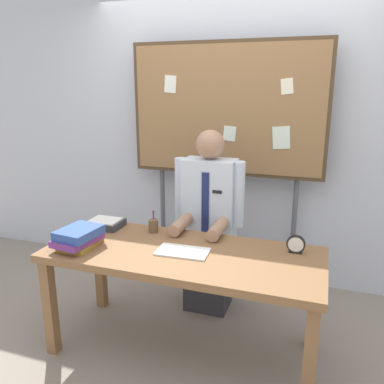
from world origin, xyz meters
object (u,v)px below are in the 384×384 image
object	(u,v)px
desk	(183,263)
person	(209,229)
pen_holder	(153,226)
bulletin_board	(226,113)
desk_clock	(296,245)
open_notebook	(183,252)
paper_tray	(105,223)
book_stack	(79,238)

from	to	relation	value
desk	person	distance (m)	0.59
desk	pen_holder	xyz separation A→B (m)	(-0.32, 0.25, 0.14)
bulletin_board	desk_clock	world-z (taller)	bulletin_board
desk_clock	desk	bearing A→B (deg)	-162.95
open_notebook	desk_clock	size ratio (longest dim) A/B	2.80
bulletin_board	paper_tray	world-z (taller)	bulletin_board
bulletin_board	desk_clock	xyz separation A→B (m)	(0.69, -0.86, -0.76)
bulletin_board	open_notebook	xyz separation A→B (m)	(0.01, -1.09, -0.80)
book_stack	pen_holder	xyz separation A→B (m)	(0.35, 0.42, -0.02)
bulletin_board	open_notebook	bearing A→B (deg)	-89.73
desk_clock	pen_holder	size ratio (longest dim) A/B	0.74
desk	bulletin_board	xyz separation A→B (m)	(0.00, 1.07, 0.90)
desk	desk_clock	distance (m)	0.73
bulletin_board	pen_holder	distance (m)	1.16
person	open_notebook	bearing A→B (deg)	-89.49
book_stack	desk_clock	bearing A→B (deg)	15.49
pen_holder	paper_tray	distance (m)	0.39
person	book_stack	bearing A→B (deg)	-131.57
person	paper_tray	distance (m)	0.80
pen_holder	bulletin_board	bearing A→B (deg)	68.46
open_notebook	paper_tray	bearing A→B (deg)	160.67
book_stack	open_notebook	distance (m)	0.69
desk	bulletin_board	distance (m)	1.40
desk	bulletin_board	world-z (taller)	bulletin_board
book_stack	open_notebook	bearing A→B (deg)	12.12
desk_clock	paper_tray	distance (m)	1.40
person	desk	bearing A→B (deg)	-90.00
pen_holder	person	bearing A→B (deg)	46.14
bulletin_board	book_stack	world-z (taller)	bulletin_board
paper_tray	pen_holder	bearing A→B (deg)	3.12
desk	book_stack	distance (m)	0.70
desk_clock	paper_tray	bearing A→B (deg)	179.17
desk	bulletin_board	size ratio (longest dim) A/B	0.84
desk	pen_holder	world-z (taller)	pen_holder
desk	open_notebook	distance (m)	0.10
person	paper_tray	xyz separation A→B (m)	(-0.71, -0.36, 0.08)
pen_holder	open_notebook	bearing A→B (deg)	-39.81
open_notebook	pen_holder	world-z (taller)	pen_holder
book_stack	open_notebook	xyz separation A→B (m)	(0.67, 0.14, -0.06)
person	pen_holder	world-z (taller)	person
bulletin_board	pen_holder	xyz separation A→B (m)	(-0.32, -0.82, -0.76)
book_stack	person	bearing A→B (deg)	48.43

